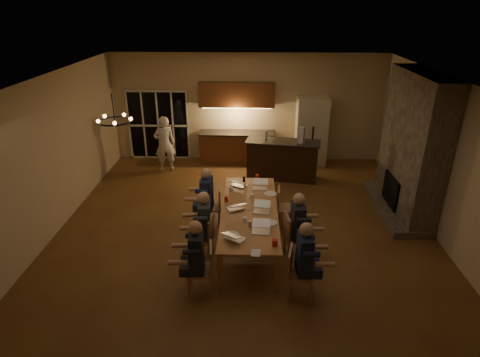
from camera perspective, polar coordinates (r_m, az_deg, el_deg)
The scene contains 44 objects.
floor at distance 8.57m, azimuth 0.59°, elevation -7.97°, with size 9.00×9.00×0.00m, color brown.
back_wall at distance 12.15m, azimuth 1.02°, elevation 10.01°, with size 8.00×0.04×3.20m, color beige.
left_wall at distance 8.87m, azimuth -26.34°, elevation 2.06°, with size 0.04×9.00×3.20m, color beige.
right_wall at distance 8.76m, azimuth 27.95°, elevation 1.49°, with size 0.04×9.00×3.20m, color beige.
ceiling at distance 7.39m, azimuth 0.69°, elevation 13.72°, with size 8.00×9.00×0.04m, color white.
french_doors at distance 12.57m, azimuth -11.51°, elevation 7.40°, with size 1.86×0.08×2.10m, color black.
fireplace at distance 9.66m, azimuth 23.36°, elevation 4.27°, with size 0.58×2.50×3.20m, color #6F6657.
kitchenette at distance 11.95m, azimuth -0.46°, elevation 7.79°, with size 2.24×0.68×2.40m, color brown, non-canonical shape.
refrigerator at distance 12.09m, azimuth 10.08°, elevation 6.61°, with size 0.90×0.68×2.00m, color beige.
dining_table at distance 8.14m, azimuth 1.34°, elevation -6.75°, with size 1.10×3.09×0.75m, color #BA7F4A.
bar_island at distance 11.05m, azimuth 6.04°, elevation 2.66°, with size 1.98×0.68×1.08m, color black.
chair_left_near at distance 6.86m, azimuth -5.77°, elevation -12.76°, with size 0.44×0.44×0.89m, color #AB7E55, non-canonical shape.
chair_left_mid at distance 7.67m, azimuth -5.58°, elevation -8.39°, with size 0.44×0.44×0.89m, color #AB7E55, non-canonical shape.
chair_left_far at distance 8.74m, azimuth -4.21°, elevation -3.99°, with size 0.44×0.44×0.89m, color #AB7E55, non-canonical shape.
chair_right_near at distance 6.81m, azimuth 8.73°, elevation -13.27°, with size 0.44×0.44×0.89m, color #AB7E55, non-canonical shape.
chair_right_mid at distance 7.78m, azimuth 8.07°, elevation -8.02°, with size 0.44×0.44×0.89m, color #AB7E55, non-canonical shape.
chair_right_far at distance 8.73m, azimuth 6.76°, elevation -4.16°, with size 0.44×0.44×0.89m, color #AB7E55, non-canonical shape.
person_left_near at distance 6.71m, azimuth -6.17°, elevation -11.19°, with size 0.60×0.60×1.38m, color #1F2229, non-canonical shape.
person_right_near at distance 6.70m, azimuth 9.11°, elevation -11.40°, with size 0.60×0.60×1.38m, color #1C2446, non-canonical shape.
person_left_mid at distance 7.58m, azimuth -5.04°, elevation -6.64°, with size 0.60×0.60×1.38m, color #3B4046, non-canonical shape.
person_right_mid at distance 7.57m, azimuth 8.14°, elevation -6.82°, with size 0.60×0.60×1.38m, color #1F2229, non-canonical shape.
person_left_far at distance 8.54m, azimuth -4.72°, elevation -2.86°, with size 0.60×0.60×1.38m, color #1C2446, non-canonical shape.
standing_person at distance 11.61m, azimuth -10.65°, elevation 4.85°, with size 0.59×0.39×1.62m, color white.
chandelier at distance 6.86m, azimuth -17.38°, elevation 7.80°, with size 0.56×0.56×0.03m, color black.
laptop_a at distance 6.98m, azimuth -0.62°, elevation -7.79°, with size 0.32×0.28×0.23m, color silver, non-canonical shape.
laptop_b at distance 7.18m, azimuth 3.00°, elevation -6.83°, with size 0.32×0.28×0.23m, color silver, non-canonical shape.
laptop_c at distance 7.94m, azimuth -0.71°, elevation -3.58°, with size 0.32×0.28×0.23m, color silver, non-canonical shape.
laptop_d at distance 7.83m, azimuth 3.09°, elevation -4.02°, with size 0.32×0.28×0.23m, color silver, non-canonical shape.
laptop_e at distance 8.92m, azimuth -0.12°, elevation -0.34°, with size 0.32×0.28×0.23m, color silver, non-canonical shape.
laptop_f at distance 8.78m, azimuth 2.89°, elevation -0.78°, with size 0.32×0.28×0.23m, color silver, non-canonical shape.
mug_front at distance 7.50m, azimuth 0.71°, elevation -5.88°, with size 0.07×0.07×0.10m, color white.
mug_mid at distance 8.38m, azimuth 1.68°, elevation -2.52°, with size 0.08×0.08×0.10m, color white.
mug_back at distance 8.67m, azimuth -1.28°, elevation -1.57°, with size 0.09×0.09×0.10m, color white.
redcup_near at distance 6.85m, azimuth 4.97°, elevation -9.10°, with size 0.10×0.10×0.12m, color red.
redcup_mid at distance 8.24m, azimuth -1.95°, elevation -2.90°, with size 0.08×0.08×0.12m, color red.
redcup_far at distance 9.26m, azimuth 2.46°, elevation 0.22°, with size 0.08×0.08×0.12m, color red.
can_silver at distance 7.35m, azimuth 1.40°, elevation -6.48°, with size 0.06×0.06×0.12m, color #B2B2B7.
can_cola at distance 9.12m, azimuth 0.58°, elevation -0.12°, with size 0.06×0.06×0.12m, color #3F0F0C.
plate_near at distance 7.51m, azimuth 4.46°, elevation -6.30°, with size 0.23×0.23×0.02m, color white.
plate_left at distance 7.13m, azimuth -1.20°, elevation -8.03°, with size 0.27×0.27×0.02m, color white.
plate_far at distance 8.59m, azimuth 4.32°, elevation -2.19°, with size 0.28×0.28×0.02m, color white.
notepad at distance 6.68m, azimuth 2.27°, elevation -10.53°, with size 0.15×0.21×0.01m, color white.
bar_bottle at distance 10.94m, azimuth 3.73°, elevation 6.18°, with size 0.08×0.08×0.24m, color #99999E.
bar_blender at distance 10.71m, azimuth 8.74°, elevation 6.13°, with size 0.14×0.14×0.44m, color silver.
Camera 1 is at (0.12, -7.27, 4.54)m, focal length 30.00 mm.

